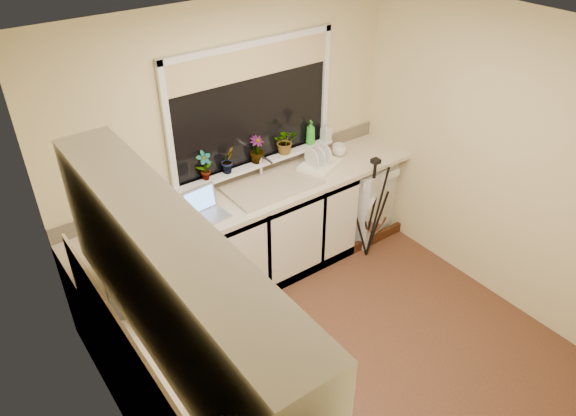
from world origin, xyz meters
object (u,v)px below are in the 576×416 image
Objects in this scene: plant_d at (285,141)px; tripod at (371,210)px; kettle at (166,304)px; microwave at (134,266)px; cup_back at (339,150)px; washing_machine at (359,196)px; laptop at (205,209)px; plant_a at (205,166)px; steel_jar at (209,392)px; plant_c at (257,150)px; soap_bottle_green at (311,132)px; dish_rack at (319,166)px; plant_b at (228,160)px; soap_bottle_clear at (326,131)px.

tripod is at bearing -47.39° from plant_d.
microwave is (-0.04, 0.39, 0.05)m from kettle.
tripod reaches higher than cup_back.
washing_machine is 3.63× the size of kettle.
plant_a is at bearing 52.49° from laptop.
plant_c is (1.50, 1.81, 0.21)m from steel_jar.
plant_a reaches higher than tripod.
laptop is 0.91m from microwave.
soap_bottle_green reaches higher than cup_back.
cup_back is (1.52, 0.14, -0.00)m from laptop.
dish_rack is (-0.54, -0.00, 0.52)m from washing_machine.
cup_back is (0.25, -0.12, -0.21)m from soap_bottle_green.
tripod is at bearing -35.48° from plant_c.
tripod is 4.45× the size of plant_c.
plant_d is at bearing -178.21° from soap_bottle_green.
soap_bottle_green reaches higher than plant_b.
washing_machine is 0.92m from soap_bottle_green.
soap_bottle_green is at bearing 0.54° from plant_b.
tripod is at bearing 12.85° from kettle.
plant_b is at bearing -47.21° from microwave.
microwave is (-2.30, -0.13, 0.53)m from tripod.
steel_jar is at bearing -139.14° from soap_bottle_green.
tripod is 1.62m from plant_a.
plant_a is (0.94, 0.73, 0.11)m from microwave.
tripod is 2.36m from microwave.
plant_a is (0.16, 0.26, 0.22)m from laptop.
laptop is 0.50m from plant_b.
plant_c is 0.88m from cup_back.
plant_d is (-0.77, 0.21, 0.77)m from washing_machine.
steel_jar is 1.09m from microwave.
kettle is 1.81m from plant_c.
plant_d reaches higher than soap_bottle_green.
soap_bottle_green is at bearing 52.23° from dish_rack.
plant_b is (-0.83, 0.21, 0.23)m from dish_rack.
microwave is 2.48× the size of plant_d.
plant_d is at bearing -0.23° from plant_a.
laptop reaches higher than cup_back.
plant_b reaches higher than cup_back.
soap_bottle_green is at bearing -59.62° from microwave.
steel_jar is at bearing -123.74° from plant_b.
tripod is 1.79× the size of microwave.
dish_rack is 0.89m from plant_b.
washing_machine is 3.13× the size of plant_a.
kettle is 1.58m from plant_b.
plant_d is at bearing 178.06° from soap_bottle_clear.
plant_c reaches higher than microwave.
dish_rack is at bearing -2.87° from laptop.
microwave is 2.60× the size of soap_bottle_green.
microwave reaches higher than laptop.
washing_machine is 3.08m from steel_jar.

